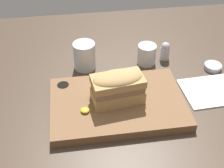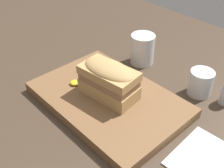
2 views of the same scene
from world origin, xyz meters
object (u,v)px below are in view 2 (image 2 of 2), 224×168
at_px(water_glass, 142,51).
at_px(wine_glass, 200,83).
at_px(serving_board, 109,100).
at_px(sandwich, 110,80).

height_order(water_glass, wine_glass, water_glass).
height_order(serving_board, wine_glass, wine_glass).
xyz_separation_m(serving_board, water_glass, (-0.08, 0.21, 0.03)).
relative_size(water_glass, wine_glass, 1.34).
bearing_deg(sandwich, wine_glass, 57.63).
height_order(serving_board, sandwich, sandwich).
xyz_separation_m(serving_board, wine_glass, (0.13, 0.20, 0.02)).
bearing_deg(serving_board, sandwich, 36.08).
distance_m(sandwich, wine_glass, 0.24).
bearing_deg(wine_glass, serving_board, -122.66).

